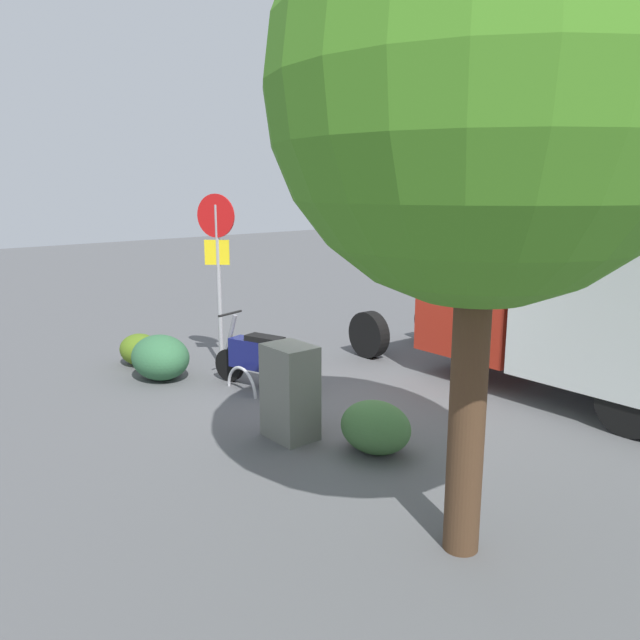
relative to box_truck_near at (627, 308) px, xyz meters
The scene contains 10 objects.
ground_plane 4.32m from the box_truck_near, 46.70° to the left, with size 60.00×60.00×0.00m, color #525356.
box_truck_near is the anchor object (origin of this frame).
motorcycle 5.61m from the box_truck_near, 37.28° to the left, with size 1.78×0.70×1.20m.
stop_sign 6.65m from the box_truck_near, 28.18° to the left, with size 0.71×0.33×3.13m.
street_tree 5.45m from the box_truck_near, 96.40° to the left, with size 3.48×3.48×5.74m.
utility_cabinet 5.05m from the box_truck_near, 60.08° to the left, with size 0.67×0.51×1.25m, color slate.
bike_rack_hoop 5.96m from the box_truck_near, 39.90° to the left, with size 0.85×0.85×0.05m, color #B7B7BC.
shrub_near_sign 8.22m from the box_truck_near, 30.61° to the left, with size 0.85×0.70×0.58m, color #4E6D1B.
shrub_mid_verge 7.41m from the box_truck_near, 35.93° to the left, with size 1.13×0.92×0.77m, color #31653E.
shrub_by_tree 4.26m from the box_truck_near, 69.84° to the left, with size 0.95×0.77×0.65m, color #3E6836.
Camera 1 is at (-6.16, 6.30, 3.23)m, focal length 34.62 mm.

